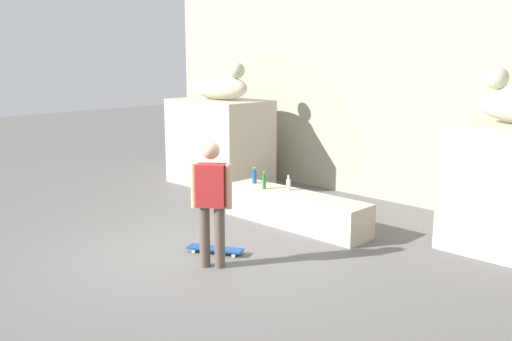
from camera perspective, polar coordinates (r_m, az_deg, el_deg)
ground_plane at (r=8.06m, az=-6.08°, el=-8.56°), size 40.00×40.00×0.00m
facade_wall at (r=11.29m, az=13.35°, el=10.55°), size 11.57×0.60×5.25m
pedestal_left at (r=12.28m, az=-3.60°, el=2.81°), size 2.05×1.34×1.81m
statue_reclining_left at (r=12.13m, az=-3.56°, el=8.35°), size 1.60×0.57×0.78m
ledge_block at (r=9.39m, az=3.89°, el=-3.88°), size 2.64×0.64×0.54m
skater at (r=7.44m, az=-4.43°, el=-2.81°), size 0.46×0.37×1.67m
skateboard at (r=8.18m, az=-4.06°, el=-7.75°), size 0.80×0.54×0.08m
bottle_clear at (r=9.52m, az=3.23°, el=-1.35°), size 0.07×0.07×0.25m
bottle_green at (r=9.59m, az=0.81°, el=-1.11°), size 0.06×0.06×0.30m
bottle_blue at (r=10.01m, az=-0.15°, el=-0.63°), size 0.08×0.08×0.28m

